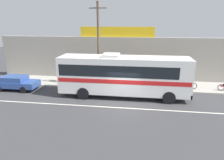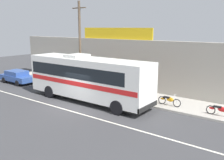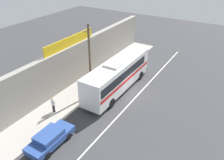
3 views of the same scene
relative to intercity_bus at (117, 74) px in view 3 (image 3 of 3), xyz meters
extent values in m
plane|color=#3A3A3D|center=(0.21, -1.78, -2.07)|extent=(70.00, 70.00, 0.00)
cube|color=#A8A399|center=(0.21, 3.42, -2.00)|extent=(30.00, 3.60, 0.14)
cube|color=gray|center=(0.21, 5.57, 0.33)|extent=(30.00, 0.70, 4.80)
cube|color=gold|center=(-1.19, 5.57, 3.28)|extent=(8.16, 0.12, 1.10)
cube|color=silver|center=(0.21, -2.58, -2.06)|extent=(30.00, 0.14, 0.01)
cube|color=white|center=(0.08, 0.00, -0.07)|extent=(11.16, 2.54, 3.10)
cube|color=black|center=(-0.37, 0.00, 0.48)|extent=(9.82, 2.56, 0.96)
cube|color=red|center=(0.08, 0.00, -0.37)|extent=(10.93, 2.56, 0.36)
cube|color=black|center=(5.63, 0.00, 0.38)|extent=(0.04, 2.29, 1.40)
cube|color=black|center=(5.62, 0.00, -1.44)|extent=(0.12, 2.54, 0.36)
cube|color=silver|center=(-1.04, 0.00, 1.60)|extent=(1.40, 1.78, 0.24)
cylinder|color=black|center=(3.87, 1.18, -1.55)|extent=(1.04, 0.32, 1.04)
cylinder|color=black|center=(3.87, -1.18, -1.55)|extent=(1.04, 0.32, 1.04)
cylinder|color=black|center=(-3.27, 1.18, -1.55)|extent=(1.04, 0.32, 1.04)
cylinder|color=black|center=(-3.27, -1.18, -1.55)|extent=(1.04, 0.32, 1.04)
cube|color=#2D4C93|center=(-10.49, 0.35, -1.46)|extent=(4.34, 1.77, 0.56)
cube|color=#2D4C93|center=(-10.59, 0.35, -0.94)|extent=(2.26, 1.59, 0.48)
cube|color=black|center=(-9.75, 0.35, -0.97)|extent=(0.21, 1.49, 0.34)
cylinder|color=black|center=(-9.23, 1.19, -1.76)|extent=(0.62, 0.20, 0.62)
cylinder|color=black|center=(-9.23, -0.48, -1.76)|extent=(0.62, 0.20, 0.62)
cylinder|color=black|center=(-11.75, 1.19, -1.76)|extent=(0.62, 0.20, 0.62)
cylinder|color=black|center=(-11.75, -0.48, -1.76)|extent=(0.62, 0.20, 0.62)
cylinder|color=brown|center=(-2.51, 1.89, 2.11)|extent=(0.22, 0.22, 8.07)
cylinder|color=brown|center=(-2.51, 1.89, 5.54)|extent=(1.60, 0.10, 0.10)
torus|color=black|center=(10.43, 2.44, -1.62)|extent=(0.62, 0.06, 0.62)
torus|color=black|center=(9.12, 2.44, -1.62)|extent=(0.62, 0.06, 0.62)
cylinder|color=silver|center=(10.35, 2.44, -1.32)|extent=(0.34, 0.04, 0.65)
cylinder|color=silver|center=(10.25, 2.44, -1.00)|extent=(0.03, 0.56, 0.03)
ellipsoid|color=red|center=(9.84, 2.44, -1.44)|extent=(0.56, 0.22, 0.34)
cube|color=black|center=(9.54, 2.44, -1.32)|extent=(0.52, 0.20, 0.10)
ellipsoid|color=red|center=(9.18, 2.44, -1.48)|extent=(0.36, 0.14, 0.16)
torus|color=black|center=(6.67, 2.52, -1.62)|extent=(0.62, 0.06, 0.62)
torus|color=black|center=(5.47, 2.52, -1.62)|extent=(0.62, 0.06, 0.62)
cylinder|color=silver|center=(6.59, 2.52, -1.32)|extent=(0.34, 0.04, 0.65)
cylinder|color=silver|center=(6.49, 2.52, -1.00)|extent=(0.03, 0.56, 0.03)
ellipsoid|color=orange|center=(6.13, 2.52, -1.44)|extent=(0.56, 0.22, 0.34)
cube|color=black|center=(5.85, 2.52, -1.32)|extent=(0.52, 0.20, 0.10)
ellipsoid|color=orange|center=(5.53, 2.52, -1.48)|extent=(0.36, 0.14, 0.16)
cylinder|color=black|center=(-7.13, 3.30, -1.51)|extent=(0.13, 0.13, 0.84)
cylinder|color=black|center=(-7.13, 3.12, -1.51)|extent=(0.13, 0.13, 0.84)
cylinder|color=white|center=(-7.13, 3.21, -0.77)|extent=(0.30, 0.30, 0.63)
sphere|color=tan|center=(-7.13, 3.21, -0.31)|extent=(0.23, 0.23, 0.23)
cylinder|color=white|center=(-7.13, 3.41, -0.74)|extent=(0.08, 0.08, 0.58)
cylinder|color=white|center=(-7.13, 3.01, -0.74)|extent=(0.08, 0.08, 0.58)
camera|label=1|loc=(1.47, -17.03, 4.38)|focal=32.54mm
camera|label=2|loc=(13.41, -14.45, 3.91)|focal=39.79mm
camera|label=3|loc=(-20.05, -11.43, 12.31)|focal=36.89mm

